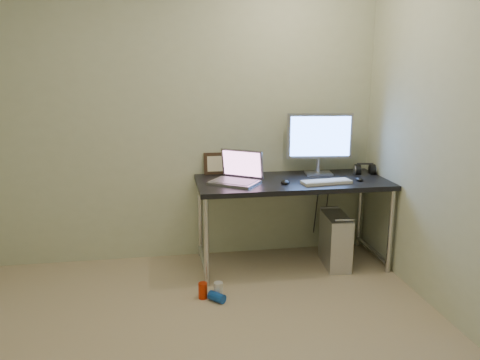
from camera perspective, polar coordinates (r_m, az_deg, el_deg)
name	(u,v)px	position (r m, az deg, el deg)	size (l,w,h in m)	color
wall_back	(175,118)	(4.05, -7.89, 7.53)	(3.50, 0.02, 2.50)	beige
desk	(292,189)	(3.95, 6.35, -1.10)	(1.59, 0.70, 0.75)	black
tower_computer	(335,240)	(4.12, 11.53, -7.20)	(0.23, 0.44, 0.47)	silver
cable_a	(316,208)	(4.39, 9.28, -3.40)	(0.01, 0.01, 0.70)	black
cable_b	(326,210)	(4.41, 10.47, -3.65)	(0.01, 0.01, 0.72)	black
can_red	(203,291)	(3.55, -4.55, -13.29)	(0.07, 0.07, 0.12)	#BB2606
can_white	(218,290)	(3.55, -2.66, -13.29)	(0.07, 0.07, 0.12)	silver
can_blue	(217,297)	(3.51, -2.84, -14.07)	(0.07, 0.07, 0.13)	#11419E
laptop	(237,175)	(3.82, -0.31, 0.62)	(0.48, 0.46, 0.26)	#A7A7AE
monitor	(320,139)	(4.13, 9.68, 4.95)	(0.57, 0.19, 0.53)	#A7A7AE
keyboard	(326,182)	(3.85, 10.48, -0.22)	(0.40, 0.13, 0.02)	silver
mouse_right	(359,178)	(4.01, 14.34, 0.19)	(0.06, 0.10, 0.04)	black
mouse_left	(285,181)	(3.80, 5.53, -0.13)	(0.07, 0.11, 0.04)	black
headphones	(365,170)	(4.28, 14.97, 1.17)	(0.19, 0.11, 0.12)	black
picture_frame	(218,163)	(4.11, -2.76, 2.03)	(0.24, 0.03, 0.19)	black
webcam	(235,164)	(4.11, -0.60, 1.97)	(0.04, 0.03, 0.12)	silver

